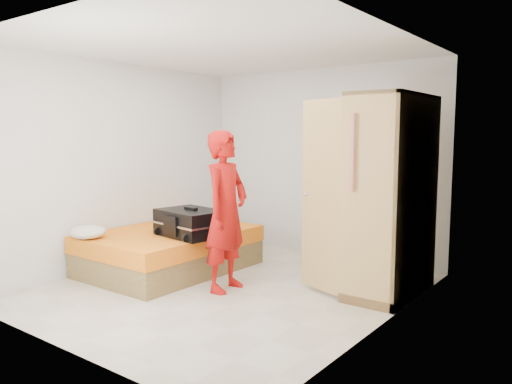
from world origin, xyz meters
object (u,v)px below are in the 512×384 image
Objects in this scene: bed at (170,250)px; round_cushion at (88,232)px; person at (226,211)px; suitcase at (191,223)px; wardrobe at (386,201)px.

round_cushion is at bearing -113.88° from bed.
suitcase is (-0.65, 0.11, -0.21)m from person.
suitcase reaches higher than bed.
person is at bearing -9.77° from bed.
wardrobe is 3.35m from round_cushion.
suitcase is 2.17× the size of round_cushion.
person reaches higher than suitcase.
person is (-1.43, -0.91, -0.13)m from wardrobe.
bed is at bearing 66.12° from round_cushion.
wardrobe is 1.70m from person.
bed is 2.31× the size of suitcase.
bed is 5.01× the size of round_cushion.
bed is 1.25m from person.
suitcase is (0.43, -0.07, 0.40)m from bed.
wardrobe is 1.21× the size of person.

